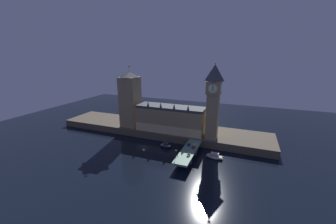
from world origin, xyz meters
TOP-DOWN VIEW (x-y plane):
  - ground_plane at (0.00, 0.00)m, footprint 400.00×400.00m
  - embankment at (0.00, 39.00)m, footprint 220.00×42.00m
  - parliament_hall at (14.07, 30.83)m, footprint 66.00×21.01m
  - clock_tower at (54.72, 26.48)m, footprint 12.26×12.37m
  - victoria_tower at (-30.27, 30.18)m, footprint 17.71×17.71m
  - bridge at (42.66, -5.00)m, footprint 11.26×46.00m
  - car_northbound_lead at (40.18, 4.29)m, footprint 2.06×4.12m
  - car_southbound_lead at (45.13, -13.19)m, footprint 2.06×4.42m
  - car_southbound_trail at (45.13, 0.37)m, footprint 2.04×3.88m
  - pedestrian_near_rail at (37.70, -17.08)m, footprint 0.38×0.38m
  - street_lamp_near at (37.30, -19.72)m, footprint 1.34×0.60m
  - street_lamp_mid at (48.01, -5.00)m, footprint 1.34×0.60m
  - boat_upstream at (18.54, 6.79)m, footprint 10.39×4.75m
  - boat_downstream at (62.10, 2.31)m, footprint 14.13×6.11m

SIDE VIEW (x-z plane):
  - ground_plane at x=0.00m, z-range 0.00..0.00m
  - boat_upstream at x=18.54m, z-range -0.61..3.88m
  - boat_downstream at x=62.10m, z-range -0.62..3.99m
  - embankment at x=0.00m, z-range 0.00..6.95m
  - bridge at x=42.66m, z-range 1.60..8.21m
  - car_southbound_lead at x=45.13m, z-range 6.57..7.95m
  - car_northbound_lead at x=40.18m, z-range 6.57..7.96m
  - car_southbound_trail at x=45.13m, z-range 6.56..8.15m
  - pedestrian_near_rail at x=37.70m, z-range 6.66..8.33m
  - street_lamp_near at x=37.30m, z-range 7.42..13.84m
  - street_lamp_mid at x=48.01m, z-range 7.47..14.26m
  - parliament_hall at x=14.07m, z-range 4.41..34.25m
  - victoria_tower at x=-30.27m, z-range 4.05..66.36m
  - clock_tower at x=54.72m, z-range 8.86..75.45m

